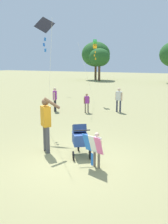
{
  "coord_description": "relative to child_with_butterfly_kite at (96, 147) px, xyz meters",
  "views": [
    {
      "loc": [
        3.39,
        -5.92,
        2.96
      ],
      "look_at": [
        -0.14,
        1.17,
        1.3
      ],
      "focal_mm": 38.46,
      "sensor_mm": 36.0,
      "label": 1
    }
  ],
  "objects": [
    {
      "name": "kite_orange_delta",
      "position": [
        -4.44,
        9.85,
        3.5
      ],
      "size": [
        0.79,
        3.9,
        4.48
      ],
      "color": "green",
      "rests_on": "ground"
    },
    {
      "name": "ground_plane",
      "position": [
        -0.84,
        0.05,
        -0.63
      ],
      "size": [
        120.0,
        120.0,
        0.0
      ],
      "primitive_type": "plane",
      "color": "#938E5B"
    },
    {
      "name": "person_sitting_far",
      "position": [
        -1.89,
        7.68,
        0.22
      ],
      "size": [
        0.46,
        0.24,
        1.45
      ],
      "color": "#33384C",
      "rests_on": "ground"
    },
    {
      "name": "person_adult_flyer",
      "position": [
        -1.97,
        0.41,
        0.46
      ],
      "size": [
        0.72,
        0.49,
        1.88
      ],
      "color": "#4C4C51",
      "rests_on": "ground"
    },
    {
      "name": "person_kid_running",
      "position": [
        -5.42,
        6.19,
        0.22
      ],
      "size": [
        0.29,
        0.44,
        1.45
      ],
      "color": "#232328",
      "rests_on": "ground"
    },
    {
      "name": "kite_adult_black",
      "position": [
        -3.45,
        2.58,
        3.63
      ],
      "size": [
        2.21,
        2.29,
        4.8
      ],
      "color": "black",
      "rests_on": "ground"
    },
    {
      "name": "person_red_shirt",
      "position": [
        -3.51,
        6.66,
        0.05
      ],
      "size": [
        0.28,
        0.29,
        1.15
      ],
      "color": "#7F705B",
      "rests_on": "ground"
    },
    {
      "name": "stroller",
      "position": [
        -0.85,
        0.65,
        -0.02
      ],
      "size": [
        0.9,
        1.05,
        1.03
      ],
      "color": "black",
      "rests_on": "ground"
    },
    {
      "name": "child_with_butterfly_kite",
      "position": [
        0.0,
        0.0,
        0.0
      ],
      "size": [
        0.66,
        0.45,
        1.03
      ],
      "color": "#7F705B",
      "rests_on": "ground"
    }
  ]
}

